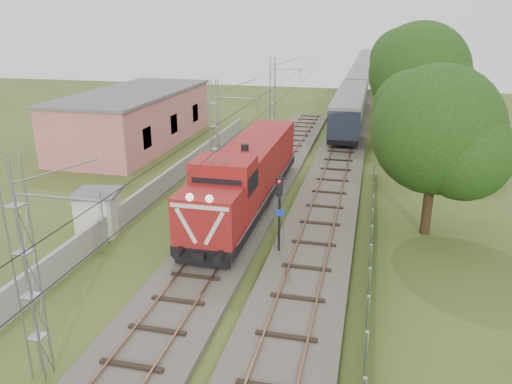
% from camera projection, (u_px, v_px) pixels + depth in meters
% --- Properties ---
extents(ground, '(140.00, 140.00, 0.00)m').
position_uv_depth(ground, '(200.00, 276.00, 24.26)').
color(ground, '#35481B').
rests_on(ground, ground).
extents(track_main, '(4.20, 70.00, 0.45)m').
position_uv_depth(track_main, '(238.00, 219.00, 30.62)').
color(track_main, '#6B6054').
rests_on(track_main, ground).
extents(track_side, '(4.20, 80.00, 0.45)m').
position_uv_depth(track_side, '(337.00, 166.00, 41.47)').
color(track_side, '#6B6054').
rests_on(track_side, ground).
extents(catenary, '(3.31, 70.00, 8.00)m').
position_uv_depth(catenary, '(215.00, 137.00, 34.57)').
color(catenary, gray).
rests_on(catenary, ground).
extents(boundary_wall, '(0.25, 40.00, 1.50)m').
position_uv_depth(boundary_wall, '(170.00, 179.00, 36.44)').
color(boundary_wall, '#9E9E99').
rests_on(boundary_wall, ground).
extents(station_building, '(8.40, 20.40, 5.22)m').
position_uv_depth(station_building, '(136.00, 118.00, 48.68)').
color(station_building, '#D77774').
rests_on(station_building, ground).
extents(fence, '(0.12, 32.00, 1.20)m').
position_uv_depth(fence, '(370.00, 255.00, 25.07)').
color(fence, black).
rests_on(fence, ground).
extents(locomotive, '(3.23, 18.43, 4.68)m').
position_uv_depth(locomotive, '(247.00, 174.00, 32.00)').
color(locomotive, black).
rests_on(locomotive, ground).
extents(coach_rake, '(3.04, 90.58, 3.51)m').
position_uv_depth(coach_rake, '(361.00, 74.00, 87.15)').
color(coach_rake, black).
rests_on(coach_rake, ground).
extents(signal_post, '(0.47, 0.38, 4.42)m').
position_uv_depth(signal_post, '(279.00, 202.00, 25.31)').
color(signal_post, black).
rests_on(signal_post, ground).
extents(relay_hut, '(2.91, 2.91, 2.54)m').
position_uv_depth(relay_hut, '(99.00, 212.00, 28.74)').
color(relay_hut, silver).
rests_on(relay_hut, ground).
extents(tree_a, '(7.47, 7.12, 9.69)m').
position_uv_depth(tree_a, '(438.00, 131.00, 27.10)').
color(tree_a, '#3C2B18').
rests_on(tree_a, ground).
extents(tree_b, '(9.03, 8.60, 11.70)m').
position_uv_depth(tree_b, '(421.00, 74.00, 42.93)').
color(tree_b, '#3C2B18').
rests_on(tree_b, ground).
extents(tree_c, '(4.83, 4.60, 6.27)m').
position_uv_depth(tree_c, '(416.00, 102.00, 50.05)').
color(tree_c, '#3C2B18').
rests_on(tree_c, ground).
extents(tree_d, '(8.74, 8.33, 11.34)m').
position_uv_depth(tree_d, '(418.00, 58.00, 62.63)').
color(tree_d, '#3C2B18').
rests_on(tree_d, ground).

